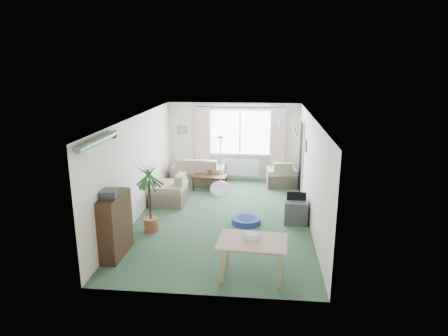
# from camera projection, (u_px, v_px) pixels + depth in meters

# --- Properties ---
(ground) EXTENTS (6.50, 6.50, 0.00)m
(ground) POSITION_uv_depth(u_px,v_px,m) (223.00, 218.00, 9.48)
(ground) COLOR #2E4D34
(window) EXTENTS (1.80, 0.03, 1.30)m
(window) POSITION_uv_depth(u_px,v_px,m) (240.00, 132.00, 12.17)
(window) COLOR white
(curtain_rod) EXTENTS (2.60, 0.03, 0.03)m
(curtain_rod) POSITION_uv_depth(u_px,v_px,m) (240.00, 107.00, 11.90)
(curtain_rod) COLOR black
(curtain_left) EXTENTS (0.45, 0.08, 2.00)m
(curtain_left) POSITION_uv_depth(u_px,v_px,m) (202.00, 140.00, 12.25)
(curtain_left) COLOR beige
(curtain_right) EXTENTS (0.45, 0.08, 2.00)m
(curtain_right) POSITION_uv_depth(u_px,v_px,m) (278.00, 141.00, 12.03)
(curtain_right) COLOR beige
(radiator) EXTENTS (1.20, 0.10, 0.55)m
(radiator) POSITION_uv_depth(u_px,v_px,m) (240.00, 167.00, 12.42)
(radiator) COLOR white
(doorway) EXTENTS (0.03, 0.95, 2.00)m
(doorway) POSITION_uv_depth(u_px,v_px,m) (301.00, 157.00, 11.14)
(doorway) COLOR black
(pendant_lamp) EXTENTS (0.36, 0.36, 0.36)m
(pendant_lamp) POSITION_uv_depth(u_px,v_px,m) (221.00, 189.00, 6.86)
(pendant_lamp) COLOR white
(tinsel_garland) EXTENTS (1.60, 1.60, 0.12)m
(tinsel_garland) POSITION_uv_depth(u_px,v_px,m) (98.00, 141.00, 6.86)
(tinsel_garland) COLOR #196626
(bauble_cluster_a) EXTENTS (0.20, 0.20, 0.20)m
(bauble_cluster_a) POSITION_uv_depth(u_px,v_px,m) (280.00, 120.00, 9.64)
(bauble_cluster_a) COLOR silver
(bauble_cluster_b) EXTENTS (0.20, 0.20, 0.20)m
(bauble_cluster_b) POSITION_uv_depth(u_px,v_px,m) (296.00, 129.00, 8.46)
(bauble_cluster_b) COLOR silver
(wall_picture_back) EXTENTS (0.28, 0.03, 0.22)m
(wall_picture_back) POSITION_uv_depth(u_px,v_px,m) (182.00, 130.00, 12.33)
(wall_picture_back) COLOR brown
(wall_picture_right) EXTENTS (0.03, 0.24, 0.30)m
(wall_picture_right) POSITION_uv_depth(u_px,v_px,m) (306.00, 145.00, 10.04)
(wall_picture_right) COLOR brown
(sofa) EXTENTS (1.61, 0.89, 0.79)m
(sofa) POSITION_uv_depth(u_px,v_px,m) (198.00, 170.00, 12.12)
(sofa) COLOR beige
(sofa) RESTS_ON ground
(armchair_corner) EXTENTS (0.92, 0.88, 0.77)m
(armchair_corner) POSITION_uv_depth(u_px,v_px,m) (281.00, 173.00, 11.85)
(armchair_corner) COLOR #BEB190
(armchair_corner) RESTS_ON ground
(armchair_left) EXTENTS (0.86, 0.91, 0.80)m
(armchair_left) POSITION_uv_depth(u_px,v_px,m) (169.00, 189.00, 10.34)
(armchair_left) COLOR #B8A88B
(armchair_left) RESTS_ON ground
(coffee_table) EXTENTS (1.01, 0.62, 0.43)m
(coffee_table) POSITION_uv_depth(u_px,v_px,m) (210.00, 182.00, 11.51)
(coffee_table) COLOR black
(coffee_table) RESTS_ON ground
(photo_frame) EXTENTS (0.12, 0.06, 0.16)m
(photo_frame) POSITION_uv_depth(u_px,v_px,m) (210.00, 172.00, 11.46)
(photo_frame) COLOR #503229
(photo_frame) RESTS_ON coffee_table
(bookshelf) EXTENTS (0.35, 0.99, 1.20)m
(bookshelf) POSITION_uv_depth(u_px,v_px,m) (115.00, 225.00, 7.54)
(bookshelf) COLOR black
(bookshelf) RESTS_ON ground
(hifi_box) EXTENTS (0.35, 0.40, 0.14)m
(hifi_box) POSITION_uv_depth(u_px,v_px,m) (109.00, 193.00, 7.27)
(hifi_box) COLOR #323337
(hifi_box) RESTS_ON bookshelf
(houseplant) EXTENTS (0.88, 0.88, 1.60)m
(houseplant) POSITION_uv_depth(u_px,v_px,m) (150.00, 196.00, 8.54)
(houseplant) COLOR #245D1F
(houseplant) RESTS_ON ground
(dining_table) EXTENTS (1.10, 0.78, 0.66)m
(dining_table) POSITION_uv_depth(u_px,v_px,m) (252.00, 259.00, 6.82)
(dining_table) COLOR tan
(dining_table) RESTS_ON ground
(gift_box) EXTENTS (0.29, 0.23, 0.12)m
(gift_box) POSITION_uv_depth(u_px,v_px,m) (251.00, 237.00, 6.76)
(gift_box) COLOR silver
(gift_box) RESTS_ON dining_table
(tv_cube) EXTENTS (0.54, 0.59, 0.52)m
(tv_cube) POSITION_uv_depth(u_px,v_px,m) (296.00, 211.00, 9.21)
(tv_cube) COLOR #3D3C42
(tv_cube) RESTS_ON ground
(pet_bed) EXTENTS (0.85, 0.85, 0.13)m
(pet_bed) POSITION_uv_depth(u_px,v_px,m) (246.00, 220.00, 9.16)
(pet_bed) COLOR #22459F
(pet_bed) RESTS_ON ground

